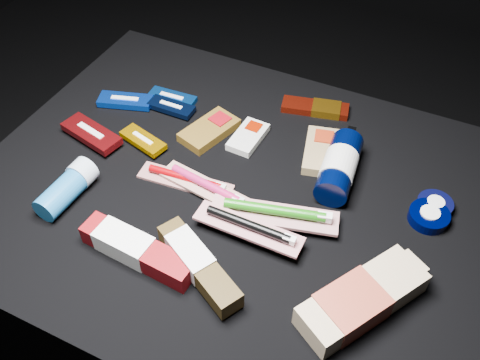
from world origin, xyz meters
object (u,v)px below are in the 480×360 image
at_px(toothpaste_carton_red, 133,248).
at_px(deodorant_stick, 67,188).
at_px(lotion_bottle, 339,167).
at_px(bodywash_bottle, 360,301).

bearing_deg(toothpaste_carton_red, deodorant_stick, 166.09).
relative_size(lotion_bottle, toothpaste_carton_red, 0.95).
height_order(bodywash_bottle, deodorant_stick, deodorant_stick).
distance_m(lotion_bottle, toothpaste_carton_red, 0.41).
bearing_deg(deodorant_stick, bodywash_bottle, 3.64).
height_order(bodywash_bottle, toothpaste_carton_red, bodywash_bottle).
distance_m(lotion_bottle, deodorant_stick, 0.51).
relative_size(deodorant_stick, toothpaste_carton_red, 0.60).
relative_size(lotion_bottle, deodorant_stick, 1.58).
bearing_deg(lotion_bottle, bodywash_bottle, -70.52).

